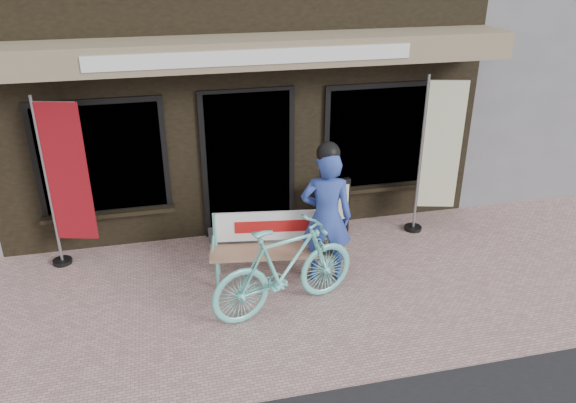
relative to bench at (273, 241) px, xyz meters
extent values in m
plane|color=tan|center=(-0.08, -0.70, -0.51)|extent=(70.00, 70.00, 0.00)
cube|color=black|center=(-0.08, 4.30, 1.29)|extent=(7.00, 6.00, 3.60)
cube|color=gray|center=(-0.08, 0.95, 2.24)|extent=(7.00, 0.80, 0.35)
cube|color=white|center=(-0.08, 0.54, 2.24)|extent=(4.00, 0.02, 0.18)
cube|color=black|center=(-0.08, 1.28, 0.59)|extent=(1.20, 0.06, 2.10)
cube|color=black|center=(-0.08, 1.27, 0.59)|extent=(1.35, 0.04, 2.20)
cube|color=black|center=(-2.08, 1.28, 0.84)|extent=(1.60, 0.06, 1.50)
cube|color=black|center=(1.92, 1.28, 0.84)|extent=(1.60, 0.06, 1.50)
cube|color=black|center=(-2.08, 1.27, 0.84)|extent=(1.75, 0.04, 1.65)
cube|color=black|center=(1.92, 1.27, 0.84)|extent=(1.75, 0.04, 1.65)
cube|color=black|center=(-2.08, 1.22, 0.04)|extent=(1.80, 0.18, 0.06)
cube|color=black|center=(1.92, 1.22, 0.04)|extent=(1.80, 0.18, 0.06)
cube|color=#59595B|center=(-0.08, 1.05, -0.44)|extent=(1.30, 0.45, 0.15)
cylinder|color=#6ACFC5|center=(-0.75, -0.16, -0.33)|extent=(0.04, 0.04, 0.38)
cylinder|color=#6ACFC5|center=(-0.70, 0.20, -0.33)|extent=(0.04, 0.04, 0.38)
cylinder|color=#6ACFC5|center=(0.67, -0.37, -0.33)|extent=(0.04, 0.04, 0.38)
cylinder|color=#6ACFC5|center=(0.72, -0.01, -0.33)|extent=(0.04, 0.04, 0.38)
cube|color=tan|center=(-0.01, -0.08, -0.11)|extent=(1.66, 0.63, 0.04)
cylinder|color=#6ACFC5|center=(-0.71, 0.20, 0.11)|extent=(0.04, 0.04, 0.49)
cylinder|color=#6ACFC5|center=(0.74, -0.01, 0.11)|extent=(0.04, 0.04, 0.49)
cube|color=white|center=(0.02, 0.11, 0.16)|extent=(1.52, 0.26, 0.40)
cube|color=#B21414|center=(0.01, 0.09, 0.16)|extent=(0.96, 0.15, 0.16)
cylinder|color=#6ACFC5|center=(-0.77, 0.03, 0.04)|extent=(0.09, 0.40, 0.04)
cylinder|color=#6ACFC5|center=(0.74, -0.19, 0.04)|extent=(0.09, 0.40, 0.04)
imported|color=#2D439C|center=(0.64, -0.23, 0.37)|extent=(0.73, 0.57, 1.77)
sphere|color=black|center=(0.64, -0.23, 1.23)|extent=(0.35, 0.35, 0.28)
imported|color=#6ACFC5|center=(-0.01, -0.76, 0.05)|extent=(1.94, 1.04, 1.12)
cylinder|color=gray|center=(-2.76, 0.95, 0.66)|extent=(0.05, 0.05, 2.34)
cylinder|color=gray|center=(-2.50, 0.88, 1.74)|extent=(0.52, 0.16, 0.03)
cube|color=maroon|center=(-2.48, 0.87, 0.82)|extent=(0.52, 0.17, 1.86)
cylinder|color=black|center=(-2.76, 0.95, -0.49)|extent=(0.31, 0.31, 0.05)
cylinder|color=gray|center=(2.35, 0.77, 0.68)|extent=(0.05, 0.05, 2.38)
cylinder|color=gray|center=(2.61, 0.70, 1.78)|extent=(0.53, 0.16, 0.03)
cube|color=beige|center=(2.63, 0.69, 0.84)|extent=(0.53, 0.17, 1.89)
cylinder|color=black|center=(2.35, 0.77, -0.49)|extent=(0.32, 0.32, 0.05)
cube|color=black|center=(1.12, 0.89, -0.07)|extent=(0.45, 0.14, 0.89)
cube|color=beige|center=(1.12, 0.84, 0.03)|extent=(0.38, 0.07, 0.55)
camera|label=1|loc=(-1.25, -6.21, 3.51)|focal=35.00mm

